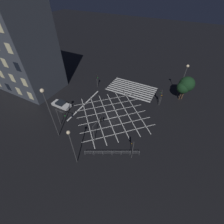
% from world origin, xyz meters
% --- Properties ---
extents(ground_plane, '(200.00, 200.00, 0.00)m').
position_xyz_m(ground_plane, '(0.00, 0.00, 0.00)').
color(ground_plane, black).
extents(road_markings, '(18.07, 23.42, 0.01)m').
position_xyz_m(road_markings, '(0.34, -6.92, 0.00)').
color(road_markings, silver).
rests_on(road_markings, ground_plane).
extents(traffic_light_nw_main, '(0.39, 0.36, 4.20)m').
position_xyz_m(traffic_light_nw_main, '(-7.47, 7.64, 3.00)').
color(traffic_light_nw_main, '#424244').
rests_on(traffic_light_nw_main, ground_plane).
extents(traffic_light_sw_cross, '(0.36, 0.39, 3.34)m').
position_xyz_m(traffic_light_sw_cross, '(-8.15, -7.69, 2.39)').
color(traffic_light_sw_cross, '#424244').
rests_on(traffic_light_sw_cross, ground_plane).
extents(traffic_light_se_main, '(0.39, 0.36, 3.62)m').
position_xyz_m(traffic_light_se_main, '(8.20, -7.58, 2.59)').
color(traffic_light_se_main, '#424244').
rests_on(traffic_light_se_main, ground_plane).
extents(traffic_light_median_north, '(0.36, 2.81, 3.92)m').
position_xyz_m(traffic_light_median_north, '(-0.47, 6.17, 2.90)').
color(traffic_light_median_north, '#424244').
rests_on(traffic_light_median_north, ground_plane).
extents(traffic_light_ne_main, '(2.03, 0.36, 4.09)m').
position_xyz_m(traffic_light_ne_main, '(6.64, 7.31, 2.98)').
color(traffic_light_ne_main, '#424244').
rests_on(traffic_light_ne_main, ground_plane).
extents(traffic_light_sw_main, '(0.39, 0.36, 4.07)m').
position_xyz_m(traffic_light_sw_main, '(-7.84, -7.73, 2.91)').
color(traffic_light_sw_main, '#424244').
rests_on(traffic_light_sw_main, ground_plane).
extents(street_lamp_east, '(0.60, 0.60, 8.04)m').
position_xyz_m(street_lamp_east, '(-11.09, -13.35, 6.12)').
color(street_lamp_east, '#424244').
rests_on(street_lamp_east, ground_plane).
extents(street_lamp_west, '(0.49, 0.49, 7.51)m').
position_xyz_m(street_lamp_west, '(-0.22, 12.32, 5.27)').
color(street_lamp_west, '#424244').
rests_on(street_lamp_west, ground_plane).
extents(street_lamp_far, '(0.62, 0.62, 10.25)m').
position_xyz_m(street_lamp_far, '(6.07, 9.59, 7.67)').
color(street_lamp_far, '#424244').
rests_on(street_lamp_far, ground_plane).
extents(street_tree_near, '(3.36, 3.36, 5.70)m').
position_xyz_m(street_tree_near, '(-12.19, -12.66, 3.99)').
color(street_tree_near, '#473323').
rests_on(street_tree_near, ground_plane).
extents(street_tree_far, '(2.81, 2.81, 4.76)m').
position_xyz_m(street_tree_far, '(-11.71, -12.08, 3.34)').
color(street_tree_far, '#473323').
rests_on(street_tree_far, ground_plane).
extents(waiting_car, '(4.35, 1.79, 1.31)m').
position_xyz_m(waiting_car, '(11.19, 3.01, 0.63)').
color(waiting_car, silver).
rests_on(waiting_car, ground_plane).
extents(pedestrian_railing, '(7.93, 4.18, 1.05)m').
position_xyz_m(pedestrian_railing, '(-4.53, 8.64, 0.67)').
color(pedestrian_railing, gray).
rests_on(pedestrian_railing, ground_plane).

